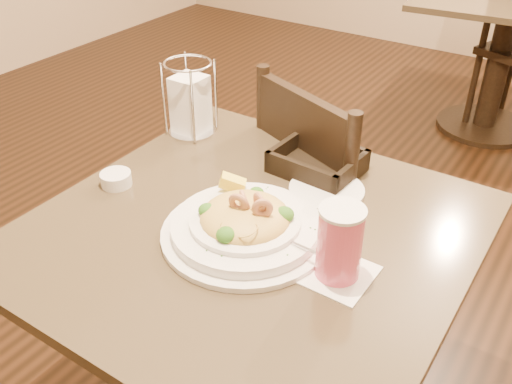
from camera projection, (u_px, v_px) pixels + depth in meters
The scene contains 9 objects.
main_table at pixel (251, 306), 1.37m from camera, with size 0.90×0.90×0.75m.
background_table at pixel (504, 41), 3.00m from camera, with size 0.99×0.99×0.75m.
dining_chair_near at pixel (332, 211), 1.72m from camera, with size 0.54×0.54×0.93m.
pasta_bowl at pixel (245, 223), 1.19m from camera, with size 0.40×0.36×0.11m.
drink_glass at pixel (340, 243), 1.07m from camera, with size 0.14×0.14×0.15m.
bread_basket at pixel (317, 164), 1.42m from camera, with size 0.22×0.18×0.06m.
napkin_caddy at pixel (190, 103), 1.56m from camera, with size 0.13×0.13×0.21m.
side_plate at pixel (327, 190), 1.35m from camera, with size 0.18×0.18×0.01m, color white.
butter_ramekin at pixel (116, 179), 1.37m from camera, with size 0.07×0.07×0.03m, color white.
Camera 1 is at (0.56, -0.82, 1.49)m, focal length 40.00 mm.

